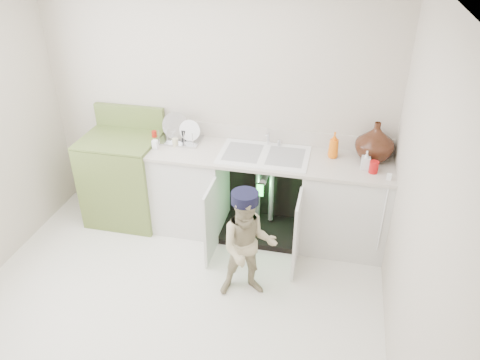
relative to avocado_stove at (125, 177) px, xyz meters
name	(u,v)px	position (x,y,z in m)	size (l,w,h in m)	color
ground	(173,306)	(0.92, -1.18, -0.48)	(3.50, 3.50, 0.00)	silver
room_shell	(160,179)	(0.92, -1.18, 0.77)	(6.00, 5.50, 1.26)	#BCB4A1
counter_run	(267,192)	(1.51, 0.03, 0.00)	(2.44, 1.02, 1.27)	silver
avocado_stove	(125,177)	(0.00, 0.00, 0.00)	(0.75, 0.65, 1.17)	olive
repair_worker	(248,245)	(1.50, -0.87, 0.03)	(0.57, 0.80, 1.01)	#BEAF88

